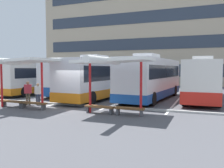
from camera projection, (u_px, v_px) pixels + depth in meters
ground_plane at (72, 108)px, 15.61m from camera, size 160.00×160.00×0.00m
terminal_building at (158, 24)px, 43.17m from camera, size 40.61×12.29×24.35m
coach_bus_0 at (45, 77)px, 25.73m from camera, size 3.19×11.92×3.58m
coach_bus_1 at (80, 79)px, 24.62m from camera, size 3.06×11.19×3.45m
coach_bus_2 at (103, 78)px, 20.82m from camera, size 3.29×11.36×3.73m
coach_bus_3 at (152, 78)px, 19.93m from camera, size 3.60×10.57×3.78m
coach_bus_4 at (203, 80)px, 19.92m from camera, size 2.73×11.50×3.56m
lane_stripe_0 at (24, 93)px, 25.77m from camera, size 0.16×14.00×0.01m
lane_stripe_1 at (55, 94)px, 24.27m from camera, size 0.16×14.00×0.01m
lane_stripe_2 at (91, 96)px, 22.77m from camera, size 0.16×14.00×0.01m
lane_stripe_3 at (131, 97)px, 21.28m from camera, size 0.16×14.00×0.01m
lane_stripe_4 at (178, 100)px, 19.78m from camera, size 0.16×14.00×0.01m
waiting_shelter_0 at (17, 62)px, 14.97m from camera, size 4.35×5.09×3.26m
bench_0 at (12, 102)px, 15.85m from camera, size 2.02×0.58×0.45m
bench_1 at (33, 104)px, 15.13m from camera, size 2.01×0.55×0.45m
waiting_shelter_1 at (113, 62)px, 12.93m from camera, size 4.09×4.94×3.20m
bench_2 at (100, 108)px, 13.64m from camera, size 1.85×0.57×0.45m
bench_3 at (130, 109)px, 13.04m from camera, size 1.66×0.45×0.45m
platform_kerb at (79, 105)px, 16.45m from camera, size 44.00×0.24×0.12m
waiting_passenger_0 at (28, 91)px, 16.75m from camera, size 0.53×0.45×1.71m
waiting_passenger_1 at (38, 93)px, 16.95m from camera, size 0.46×0.48×1.56m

